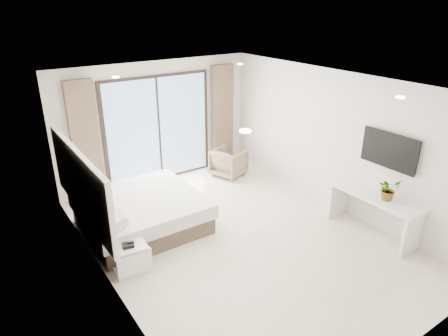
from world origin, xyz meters
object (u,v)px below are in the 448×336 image
(nightstand, at_px, (130,258))
(armchair, at_px, (229,161))
(bed, at_px, (141,213))
(console_desk, at_px, (374,205))

(nightstand, bearing_deg, armchair, 37.63)
(bed, height_order, console_desk, console_desk)
(nightstand, distance_m, console_desk, 4.22)
(bed, relative_size, console_desk, 1.22)
(nightstand, bearing_deg, bed, 64.22)
(bed, height_order, nightstand, bed)
(nightstand, relative_size, console_desk, 0.31)
(bed, xyz_separation_m, console_desk, (3.32, -2.50, 0.27))
(console_desk, distance_m, armchair, 3.60)
(console_desk, bearing_deg, bed, 143.01)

